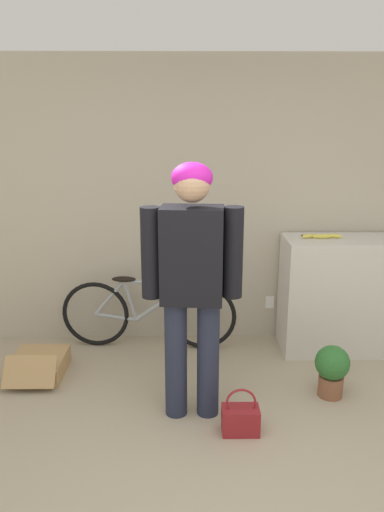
{
  "coord_description": "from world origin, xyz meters",
  "views": [
    {
      "loc": [
        -0.25,
        -2.07,
        2.07
      ],
      "look_at": [
        -0.21,
        1.11,
        1.18
      ],
      "focal_mm": 35.0,
      "sensor_mm": 36.0,
      "label": 1
    }
  ],
  "objects_px": {
    "cardboard_box": "(39,365)",
    "potted_plant": "(332,368)",
    "person": "(192,272)",
    "handbag": "(241,419)",
    "banana": "(321,236)",
    "bicycle": "(148,313)"
  },
  "relations": [
    {
      "from": "bicycle",
      "to": "cardboard_box",
      "type": "relative_size",
      "value": 2.86
    },
    {
      "from": "person",
      "to": "handbag",
      "type": "bearing_deg",
      "value": -30.8
    },
    {
      "from": "bicycle",
      "to": "banana",
      "type": "xyz_separation_m",
      "value": [
        1.53,
        -0.03,
        0.72
      ]
    },
    {
      "from": "bicycle",
      "to": "cardboard_box",
      "type": "xyz_separation_m",
      "value": [
        -0.88,
        -0.51,
        -0.26
      ]
    },
    {
      "from": "cardboard_box",
      "to": "potted_plant",
      "type": "relative_size",
      "value": 1.38
    },
    {
      "from": "banana",
      "to": "handbag",
      "type": "relative_size",
      "value": 1.12
    },
    {
      "from": "person",
      "to": "potted_plant",
      "type": "relative_size",
      "value": 4.39
    },
    {
      "from": "handbag",
      "to": "cardboard_box",
      "type": "xyz_separation_m",
      "value": [
        -1.59,
        0.81,
        -0.02
      ]
    },
    {
      "from": "bicycle",
      "to": "banana",
      "type": "bearing_deg",
      "value": 3.03
    },
    {
      "from": "person",
      "to": "bicycle",
      "type": "height_order",
      "value": "person"
    },
    {
      "from": "person",
      "to": "cardboard_box",
      "type": "distance_m",
      "value": 1.71
    },
    {
      "from": "person",
      "to": "cardboard_box",
      "type": "bearing_deg",
      "value": 160.67
    },
    {
      "from": "banana",
      "to": "potted_plant",
      "type": "bearing_deg",
      "value": -95.31
    },
    {
      "from": "bicycle",
      "to": "cardboard_box",
      "type": "height_order",
      "value": "bicycle"
    },
    {
      "from": "person",
      "to": "cardboard_box",
      "type": "relative_size",
      "value": 3.19
    },
    {
      "from": "person",
      "to": "potted_plant",
      "type": "xyz_separation_m",
      "value": [
        1.07,
        0.22,
        -0.84
      ]
    },
    {
      "from": "banana",
      "to": "cardboard_box",
      "type": "distance_m",
      "value": 2.65
    },
    {
      "from": "cardboard_box",
      "to": "potted_plant",
      "type": "xyz_separation_m",
      "value": [
        2.33,
        -0.36,
        0.15
      ]
    },
    {
      "from": "handbag",
      "to": "potted_plant",
      "type": "bearing_deg",
      "value": 31.6
    },
    {
      "from": "potted_plant",
      "to": "person",
      "type": "bearing_deg",
      "value": -168.4
    },
    {
      "from": "banana",
      "to": "potted_plant",
      "type": "height_order",
      "value": "banana"
    },
    {
      "from": "person",
      "to": "banana",
      "type": "height_order",
      "value": "person"
    }
  ]
}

